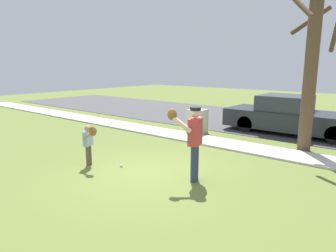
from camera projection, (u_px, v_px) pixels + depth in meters
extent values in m
plane|color=olive|center=(221.00, 145.00, 10.16)|extent=(48.00, 48.00, 0.00)
cube|color=beige|center=(223.00, 143.00, 10.23)|extent=(36.00, 1.20, 0.06)
cube|color=#424244|center=(275.00, 123.00, 14.05)|extent=(36.00, 6.80, 0.02)
cylinder|color=navy|center=(193.00, 164.00, 6.81)|extent=(0.14, 0.14, 0.86)
cylinder|color=navy|center=(196.00, 162.00, 6.96)|extent=(0.14, 0.14, 0.86)
cube|color=#B73838|center=(195.00, 132.00, 6.74)|extent=(0.34, 0.46, 0.61)
sphere|color=beige|center=(196.00, 113.00, 6.66)|extent=(0.23, 0.23, 0.23)
cylinder|color=black|center=(196.00, 109.00, 6.64)|extent=(0.24, 0.24, 0.07)
cylinder|color=beige|center=(181.00, 123.00, 6.56)|extent=(0.53, 0.25, 0.41)
ellipsoid|color=brown|center=(172.00, 114.00, 6.60)|extent=(0.25, 0.20, 0.26)
cylinder|color=beige|center=(198.00, 129.00, 6.97)|extent=(0.10, 0.10, 0.57)
cylinder|color=brown|center=(90.00, 155.00, 8.06)|extent=(0.09, 0.09, 0.55)
cylinder|color=brown|center=(88.00, 156.00, 7.96)|extent=(0.09, 0.09, 0.55)
cube|color=#8CADC6|center=(88.00, 138.00, 7.92)|extent=(0.22, 0.29, 0.39)
sphere|color=#A87A5B|center=(87.00, 128.00, 7.86)|extent=(0.15, 0.15, 0.15)
cylinder|color=#A87A5B|center=(92.00, 137.00, 8.06)|extent=(0.06, 0.06, 0.36)
cylinder|color=#A87A5B|center=(89.00, 135.00, 7.68)|extent=(0.34, 0.16, 0.26)
ellipsoid|color=brown|center=(93.00, 131.00, 7.61)|extent=(0.25, 0.20, 0.26)
sphere|color=white|center=(121.00, 165.00, 7.92)|extent=(0.07, 0.07, 0.07)
cube|color=beige|center=(197.00, 121.00, 11.83)|extent=(0.63, 0.66, 0.95)
cylinder|color=brown|center=(311.00, 62.00, 8.95)|extent=(0.39, 0.39, 5.46)
cylinder|color=brown|center=(336.00, 33.00, 8.59)|extent=(0.54, 1.37, 1.03)
cylinder|color=brown|center=(311.00, 21.00, 9.15)|extent=(1.06, 0.69, 0.86)
cylinder|color=brown|center=(297.00, 1.00, 8.51)|extent=(1.26, 1.12, 1.14)
cube|color=#23282D|center=(294.00, 120.00, 11.69)|extent=(5.20, 1.95, 0.70)
cube|color=#2D333D|center=(285.00, 103.00, 11.80)|extent=(1.82, 1.79, 0.60)
cylinder|color=black|center=(335.00, 135.00, 10.07)|extent=(0.64, 0.22, 0.64)
cylinder|color=black|center=(262.00, 118.00, 13.38)|extent=(0.64, 0.22, 0.64)
cylinder|color=black|center=(245.00, 124.00, 12.06)|extent=(0.64, 0.22, 0.64)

